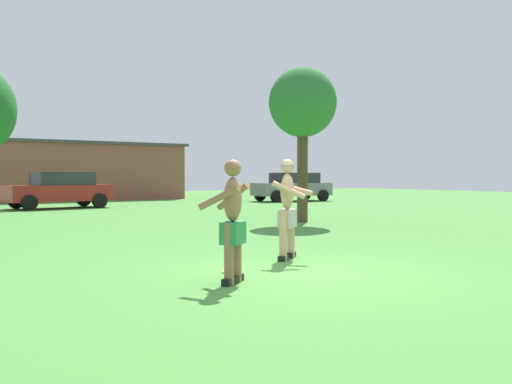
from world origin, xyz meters
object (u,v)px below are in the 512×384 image
player_in_green (232,218)px  car_red_mid_lot (59,189)px  player_with_cap (288,204)px  frisbee (231,271)px  tree_behind_players (303,105)px  car_gray_far_end (292,186)px

player_in_green → car_red_mid_lot: 18.93m
player_with_cap → frisbee: bearing=-157.8°
player_in_green → tree_behind_players: bearing=46.6°
player_with_cap → tree_behind_players: size_ratio=0.36×
player_with_cap → frisbee: player_with_cap is taller
car_red_mid_lot → player_in_green: bearing=-97.5°
car_gray_far_end → frisbee: bearing=-129.3°
player_with_cap → car_gray_far_end: size_ratio=0.39×
player_in_green → player_with_cap: bearing=35.0°
frisbee → car_gray_far_end: size_ratio=0.06×
frisbee → tree_behind_players: tree_behind_players is taller
tree_behind_players → frisbee: bearing=-134.6°
car_gray_far_end → tree_behind_players: tree_behind_players is taller
frisbee → player_with_cap: bearing=22.2°
car_gray_far_end → car_red_mid_lot: bearing=179.4°
player_in_green → tree_behind_players: (6.84, 7.23, 2.73)m
car_red_mid_lot → car_gray_far_end: 12.60m
car_gray_far_end → player_in_green: bearing=-128.9°
car_red_mid_lot → car_gray_far_end: bearing=-0.6°
player_with_cap → tree_behind_players: 8.14m
player_in_green → frisbee: (0.42, 0.72, -0.85)m
player_with_cap → frisbee: size_ratio=6.09×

